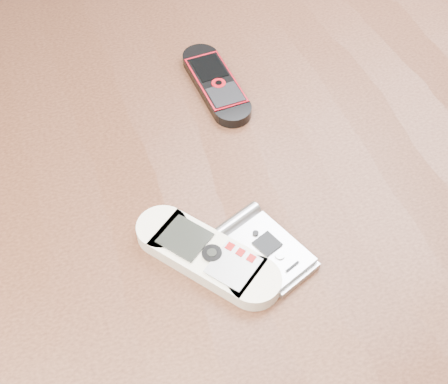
% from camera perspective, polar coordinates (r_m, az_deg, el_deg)
% --- Properties ---
extents(table, '(1.20, 0.80, 0.75)m').
position_cam_1_polar(table, '(0.68, -0.40, -6.18)').
color(table, black).
rests_on(table, ground).
extents(nokia_white, '(0.12, 0.14, 0.02)m').
position_cam_1_polar(nokia_white, '(0.55, -1.58, -5.80)').
color(nokia_white, white).
rests_on(nokia_white, table).
extents(nokia_black_red, '(0.05, 0.14, 0.01)m').
position_cam_1_polar(nokia_black_red, '(0.70, -0.75, 9.90)').
color(nokia_black_red, black).
rests_on(nokia_black_red, table).
extents(motorola_razr, '(0.08, 0.10, 0.01)m').
position_cam_1_polar(motorola_razr, '(0.55, 4.12, -5.26)').
color(motorola_razr, silver).
rests_on(motorola_razr, table).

